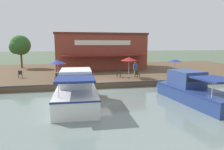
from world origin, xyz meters
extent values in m
plane|color=#4C5B47|center=(0.00, 0.00, 0.00)|extent=(220.00, 220.00, 0.00)
cube|color=brown|center=(-11.00, 0.00, 0.30)|extent=(22.00, 56.00, 0.60)
cube|color=#2D2D33|center=(-0.10, 0.00, 0.65)|extent=(0.20, 50.40, 0.10)
cube|color=brown|center=(-13.78, 2.11, 3.27)|extent=(7.72, 13.88, 5.34)
cube|color=#5C271C|center=(-13.78, 2.11, 6.09)|extent=(7.87, 14.16, 0.30)
cube|color=maroon|center=(-9.02, 2.11, 2.90)|extent=(1.80, 11.80, 0.16)
cube|color=silver|center=(-9.88, 2.11, 4.74)|extent=(0.08, 8.33, 0.70)
cylinder|color=#B7B7B7|center=(-2.83, 4.01, 1.75)|extent=(0.06, 0.06, 2.29)
cylinder|color=#2D2D33|center=(-2.83, 4.01, 0.63)|extent=(0.36, 0.36, 0.06)
cone|color=maroon|center=(-2.83, 4.01, 2.83)|extent=(1.89, 1.89, 0.39)
cone|color=white|center=(-2.83, 4.01, 2.85)|extent=(1.17, 1.17, 0.32)
sphere|color=white|center=(-2.83, 4.01, 3.03)|extent=(0.08, 0.08, 0.08)
cylinder|color=#B7B7B7|center=(-1.72, -3.97, 1.70)|extent=(0.06, 0.06, 2.19)
cylinder|color=#2D2D33|center=(-1.72, -3.97, 0.63)|extent=(0.36, 0.36, 0.06)
cone|color=navy|center=(-1.72, -3.97, 2.74)|extent=(1.72, 1.72, 0.37)
cone|color=white|center=(-1.72, -3.97, 2.76)|extent=(1.07, 1.07, 0.29)
sphere|color=white|center=(-1.72, -3.97, 2.92)|extent=(0.08, 0.08, 0.08)
cylinder|color=#B7B7B7|center=(-2.91, 9.92, 1.60)|extent=(0.06, 0.06, 2.01)
cylinder|color=#2D2D33|center=(-2.91, 9.92, 0.63)|extent=(0.36, 0.36, 0.06)
cone|color=navy|center=(-2.91, 9.92, 2.56)|extent=(1.72, 1.72, 0.31)
cone|color=white|center=(-2.91, 9.92, 2.58)|extent=(1.07, 1.07, 0.25)
sphere|color=white|center=(-2.91, 9.92, 2.72)|extent=(0.08, 0.08, 0.08)
cube|color=#2D2D33|center=(-5.71, -0.47, 0.81)|extent=(0.04, 0.04, 0.42)
cube|color=#2D2D33|center=(-5.75, -0.87, 0.81)|extent=(0.04, 0.04, 0.42)
cube|color=#2D2D33|center=(-6.10, -0.43, 0.81)|extent=(0.04, 0.04, 0.42)
cube|color=#2D2D33|center=(-6.15, -0.82, 0.81)|extent=(0.04, 0.04, 0.42)
cube|color=#2D2D33|center=(-5.93, -0.65, 1.03)|extent=(0.49, 0.49, 0.05)
cube|color=#2D2D33|center=(-6.13, -0.62, 1.25)|extent=(0.09, 0.44, 0.40)
cube|color=#2D2D33|center=(-2.10, -3.97, 0.81)|extent=(0.05, 0.05, 0.42)
cube|color=#2D2D33|center=(-2.19, -4.36, 0.81)|extent=(0.05, 0.05, 0.42)
cube|color=#2D2D33|center=(-2.50, -3.89, 0.81)|extent=(0.05, 0.05, 0.42)
cube|color=#2D2D33|center=(-2.58, -4.28, 0.81)|extent=(0.05, 0.05, 0.42)
cube|color=#2D2D33|center=(-2.34, -4.13, 1.03)|extent=(0.52, 0.52, 0.05)
cube|color=#2D2D33|center=(-2.54, -4.09, 1.25)|extent=(0.13, 0.44, 0.40)
cube|color=#2D2D33|center=(-2.47, 5.25, 0.81)|extent=(0.05, 0.05, 0.42)
cube|color=#2D2D33|center=(-2.37, 4.87, 0.81)|extent=(0.05, 0.05, 0.42)
cube|color=#2D2D33|center=(-2.85, 5.15, 0.81)|extent=(0.05, 0.05, 0.42)
cube|color=#2D2D33|center=(-2.75, 4.76, 0.81)|extent=(0.05, 0.05, 0.42)
cube|color=#2D2D33|center=(-2.61, 5.01, 1.03)|extent=(0.54, 0.54, 0.05)
cube|color=#2D2D33|center=(-2.80, 4.96, 1.25)|extent=(0.15, 0.44, 0.40)
cube|color=#2D2D33|center=(-3.47, 3.15, 0.81)|extent=(0.05, 0.05, 0.42)
cube|color=#2D2D33|center=(-3.60, 2.77, 0.81)|extent=(0.05, 0.05, 0.42)
cube|color=#2D2D33|center=(-3.84, 3.28, 0.81)|extent=(0.05, 0.05, 0.42)
cube|color=#2D2D33|center=(-3.98, 2.90, 0.81)|extent=(0.05, 0.05, 0.42)
cube|color=#2D2D33|center=(-3.72, 3.03, 1.03)|extent=(0.56, 0.56, 0.05)
cube|color=#2D2D33|center=(-3.91, 3.09, 1.25)|extent=(0.19, 0.43, 0.40)
cube|color=#2D2D33|center=(-5.19, -8.32, 0.81)|extent=(0.05, 0.05, 0.42)
cube|color=#2D2D33|center=(-5.12, -8.71, 0.81)|extent=(0.05, 0.05, 0.42)
cube|color=#2D2D33|center=(-5.58, -8.38, 0.81)|extent=(0.05, 0.05, 0.42)
cube|color=#2D2D33|center=(-5.52, -8.78, 0.81)|extent=(0.05, 0.05, 0.42)
cube|color=#2D2D33|center=(-5.35, -8.55, 1.03)|extent=(0.51, 0.51, 0.05)
cube|color=#2D2D33|center=(-5.55, -8.58, 1.25)|extent=(0.11, 0.44, 0.40)
cylinder|color=gold|center=(-3.47, 4.92, 1.03)|extent=(0.13, 0.13, 0.86)
cylinder|color=gold|center=(-3.52, 5.09, 1.03)|extent=(0.13, 0.13, 0.86)
cylinder|color=#2D5193|center=(-3.50, 5.01, 1.79)|extent=(0.50, 0.50, 0.68)
sphere|color=brown|center=(-3.50, 5.01, 2.25)|extent=(0.23, 0.23, 0.23)
cube|color=white|center=(5.04, -2.28, 0.70)|extent=(6.57, 3.10, 1.25)
ellipsoid|color=white|center=(1.80, -2.17, 0.70)|extent=(2.37, 2.81, 1.25)
cube|color=navy|center=(5.04, -2.28, 1.25)|extent=(6.64, 3.14, 0.10)
cube|color=white|center=(3.89, -2.24, 1.97)|extent=(3.05, 2.40, 1.29)
cube|color=black|center=(5.36, -2.29, 2.13)|extent=(0.13, 2.02, 0.45)
cube|color=navy|center=(6.56, -2.33, 2.35)|extent=(2.90, 2.54, 0.14)
cylinder|color=silver|center=(7.44, -1.35, 1.84)|extent=(0.05, 0.05, 1.03)
cylinder|color=silver|center=(7.37, -3.37, 1.84)|extent=(0.05, 0.05, 1.03)
cylinder|color=silver|center=(1.53, -2.16, 1.63)|extent=(0.12, 2.31, 0.04)
cube|color=navy|center=(6.12, 6.85, 0.61)|extent=(7.30, 3.34, 1.07)
ellipsoid|color=navy|center=(2.61, 6.47, 0.61)|extent=(2.75, 2.71, 1.07)
cube|color=navy|center=(6.12, 6.85, 1.07)|extent=(7.39, 3.39, 0.10)
cube|color=navy|center=(4.88, 6.72, 1.78)|extent=(2.73, 2.32, 1.26)
cube|color=black|center=(6.11, 6.85, 1.94)|extent=(0.26, 1.80, 0.44)
cube|color=navy|center=(7.77, 7.04, 2.20)|extent=(2.74, 2.45, 0.12)
cylinder|color=silver|center=(8.62, 6.22, 1.67)|extent=(0.05, 0.05, 1.05)
cylinder|color=silver|center=(2.32, 6.43, 1.45)|extent=(0.27, 2.05, 0.04)
cylinder|color=brown|center=(-15.94, -10.72, 1.88)|extent=(0.31, 0.31, 2.56)
sphere|color=#2D6028|center=(-15.94, -10.72, 4.37)|extent=(3.23, 3.23, 3.23)
sphere|color=#2D6028|center=(-15.29, -11.21, 4.04)|extent=(2.26, 2.26, 2.26)
camera|label=1|loc=(19.54, -2.52, 4.58)|focal=32.00mm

